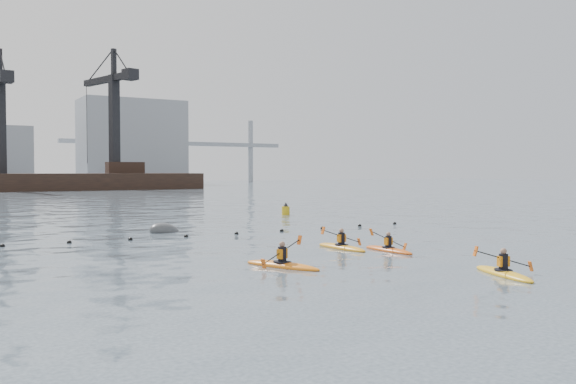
{
  "coord_description": "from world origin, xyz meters",
  "views": [
    {
      "loc": [
        -10.88,
        -8.79,
        3.59
      ],
      "look_at": [
        0.61,
        10.73,
        2.8
      ],
      "focal_mm": 38.0,
      "sensor_mm": 36.0,
      "label": 1
    }
  ],
  "objects_px": {
    "kayaker_0": "(282,264)",
    "mooring_buoy": "(165,232)",
    "kayaker_3": "(341,246)",
    "nav_buoy": "(286,211)",
    "kayaker_4": "(388,249)",
    "kayaker_1": "(503,272)"
  },
  "relations": [
    {
      "from": "kayaker_0",
      "to": "mooring_buoy",
      "type": "height_order",
      "value": "kayaker_0"
    },
    {
      "from": "kayaker_0",
      "to": "kayaker_3",
      "type": "height_order",
      "value": "kayaker_0"
    },
    {
      "from": "nav_buoy",
      "to": "kayaker_0",
      "type": "bearing_deg",
      "value": -120.53
    },
    {
      "from": "kayaker_3",
      "to": "nav_buoy",
      "type": "height_order",
      "value": "kayaker_3"
    },
    {
      "from": "kayaker_3",
      "to": "kayaker_4",
      "type": "relative_size",
      "value": 1.09
    },
    {
      "from": "kayaker_3",
      "to": "kayaker_4",
      "type": "distance_m",
      "value": 2.2
    },
    {
      "from": "kayaker_0",
      "to": "kayaker_3",
      "type": "xyz_separation_m",
      "value": [
        5.04,
        3.27,
        -0.0
      ]
    },
    {
      "from": "kayaker_0",
      "to": "mooring_buoy",
      "type": "bearing_deg",
      "value": 65.72
    },
    {
      "from": "kayaker_1",
      "to": "nav_buoy",
      "type": "relative_size",
      "value": 2.87
    },
    {
      "from": "kayaker_3",
      "to": "kayaker_1",
      "type": "bearing_deg",
      "value": -89.02
    },
    {
      "from": "kayaker_1",
      "to": "mooring_buoy",
      "type": "bearing_deg",
      "value": 121.59
    },
    {
      "from": "kayaker_0",
      "to": "kayaker_3",
      "type": "relative_size",
      "value": 1.02
    },
    {
      "from": "mooring_buoy",
      "to": "kayaker_1",
      "type": "bearing_deg",
      "value": -75.8
    },
    {
      "from": "kayaker_0",
      "to": "kayaker_1",
      "type": "relative_size",
      "value": 1.01
    },
    {
      "from": "nav_buoy",
      "to": "kayaker_1",
      "type": "bearing_deg",
      "value": -105.62
    },
    {
      "from": "kayaker_4",
      "to": "mooring_buoy",
      "type": "distance_m",
      "value": 14.49
    },
    {
      "from": "kayaker_0",
      "to": "kayaker_4",
      "type": "distance_m",
      "value": 6.5
    },
    {
      "from": "kayaker_0",
      "to": "mooring_buoy",
      "type": "xyz_separation_m",
      "value": [
        0.54,
        14.76,
        -0.1
      ]
    },
    {
      "from": "kayaker_4",
      "to": "nav_buoy",
      "type": "relative_size",
      "value": 2.61
    },
    {
      "from": "kayaker_4",
      "to": "nav_buoy",
      "type": "xyz_separation_m",
      "value": [
        7.29,
        21.61,
        0.26
      ]
    },
    {
      "from": "kayaker_1",
      "to": "nav_buoy",
      "type": "distance_m",
      "value": 29.6
    },
    {
      "from": "kayaker_1",
      "to": "nav_buoy",
      "type": "xyz_separation_m",
      "value": [
        7.97,
        28.51,
        0.25
      ]
    }
  ]
}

